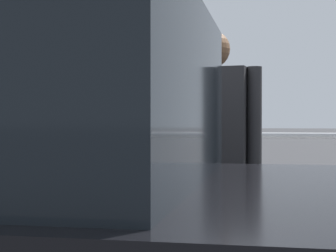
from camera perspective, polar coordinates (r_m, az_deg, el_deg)
parking_meter at (r=3.62m, az=-4.93°, el=-1.08°), size 0.16×0.17×1.50m
pedestrian_at_meter at (r=3.45m, az=4.49°, el=-2.40°), size 0.66×0.43×1.74m
background_railing at (r=5.75m, az=1.83°, el=-3.53°), size 24.06×0.06×1.05m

